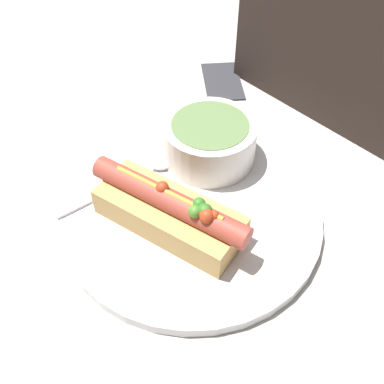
# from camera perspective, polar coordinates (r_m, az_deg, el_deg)

# --- Properties ---
(ground_plane) EXTENTS (4.00, 4.00, 0.00)m
(ground_plane) POSITION_cam_1_polar(r_m,az_deg,el_deg) (0.53, -0.00, -3.21)
(ground_plane) COLOR #BCB7AD
(dinner_plate) EXTENTS (0.30, 0.30, 0.01)m
(dinner_plate) POSITION_cam_1_polar(r_m,az_deg,el_deg) (0.52, -0.00, -2.73)
(dinner_plate) COLOR white
(dinner_plate) RESTS_ON ground_plane
(hot_dog) EXTENTS (0.19, 0.10, 0.06)m
(hot_dog) POSITION_cam_1_polar(r_m,az_deg,el_deg) (0.48, -2.64, -2.60)
(hot_dog) COLOR tan
(hot_dog) RESTS_ON dinner_plate
(soup_bowl) EXTENTS (0.12, 0.12, 0.05)m
(soup_bowl) POSITION_cam_1_polar(r_m,az_deg,el_deg) (0.56, 2.25, 6.68)
(soup_bowl) COLOR silver
(soup_bowl) RESTS_ON dinner_plate
(spoon) EXTENTS (0.03, 0.17, 0.01)m
(spoon) POSITION_cam_1_polar(r_m,az_deg,el_deg) (0.56, -5.54, 2.75)
(spoon) COLOR #B7B7BC
(spoon) RESTS_ON dinner_plate
(napkin) EXTENTS (0.12, 0.11, 0.01)m
(napkin) POSITION_cam_1_polar(r_m,az_deg,el_deg) (0.74, 3.89, 13.96)
(napkin) COLOR #333338
(napkin) RESTS_ON ground_plane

